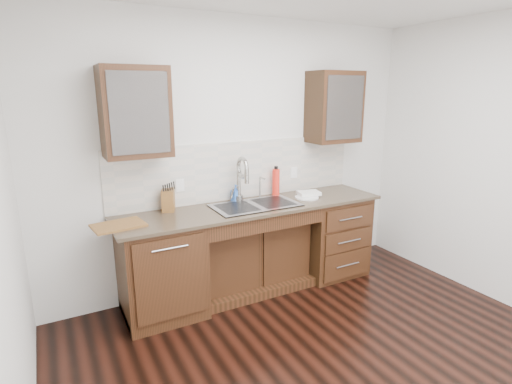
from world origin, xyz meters
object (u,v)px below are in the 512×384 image
plate (307,197)px  cutting_board (118,225)px  soap_bottle (236,193)px  water_bottle (276,182)px  knife_block (168,200)px

plate → cutting_board: 1.89m
soap_bottle → water_bottle: (0.46, -0.02, 0.06)m
water_bottle → knife_block: 1.16m
knife_block → cutting_board: bearing=-131.7°
knife_block → cutting_board: knife_block is taller
plate → soap_bottle: bearing=159.9°
soap_bottle → cutting_board: soap_bottle is taller
soap_bottle → plate: soap_bottle is taller
water_bottle → cutting_board: (-1.66, -0.24, -0.14)m
knife_block → plate: bearing=11.1°
water_bottle → cutting_board: water_bottle is taller
cutting_board → plate: bearing=0.0°
water_bottle → plate: (0.24, -0.24, -0.14)m
plate → knife_block: (-1.40, 0.25, 0.09)m
plate → knife_block: 1.42m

